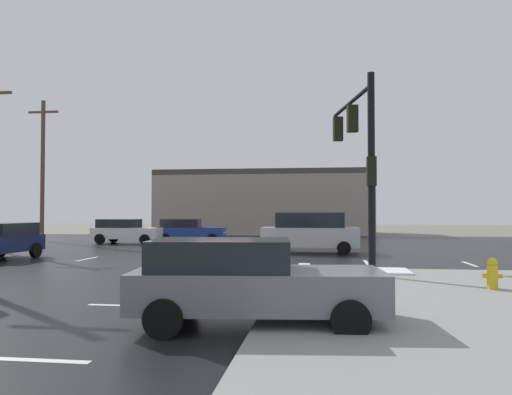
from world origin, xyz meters
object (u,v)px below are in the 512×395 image
fire_hydrant (492,273)px  utility_pole_distant (43,168)px  suv_silver (310,232)px  sedan_blue (188,230)px  sedan_grey (248,281)px  sedan_white (126,231)px  traffic_signal_mast (359,146)px

fire_hydrant → utility_pole_distant: 30.60m
fire_hydrant → suv_silver: suv_silver is taller
suv_silver → sedan_blue: (-8.17, 6.83, -0.24)m
suv_silver → sedan_blue: bearing=140.1°
sedan_blue → sedan_grey: size_ratio=1.00×
sedan_grey → suv_silver: bearing=81.8°
suv_silver → utility_pole_distant: bearing=159.1°
sedan_blue → sedan_grey: 24.06m
sedan_white → sedan_blue: same height
utility_pole_distant → suv_silver: bearing=-20.9°
traffic_signal_mast → sedan_grey: traffic_signal_mast is taller
suv_silver → sedan_white: bearing=154.8°
sedan_blue → utility_pole_distant: 11.44m
suv_silver → sedan_blue: size_ratio=1.04×
sedan_grey → traffic_signal_mast: bearing=66.1°
suv_silver → utility_pole_distant: (-18.76, 7.17, 4.07)m
sedan_blue → utility_pole_distant: size_ratio=0.47×
traffic_signal_mast → utility_pole_distant: utility_pole_distant is taller
sedan_grey → utility_pole_distant: size_ratio=0.47×
fire_hydrant → sedan_white: sedan_white is taller
suv_silver → sedan_grey: suv_silver is taller
traffic_signal_mast → sedan_grey: 8.93m
traffic_signal_mast → suv_silver: (-1.84, 8.23, -3.20)m
sedan_white → sedan_grey: same height
fire_hydrant → suv_silver: (-4.87, 11.71, 0.55)m
sedan_grey → utility_pole_distant: 29.70m
suv_silver → utility_pole_distant: 20.49m
fire_hydrant → sedan_white: bearing=134.2°
fire_hydrant → sedan_grey: size_ratio=0.17×
sedan_grey → sedan_blue: bearing=102.4°
sedan_blue → sedan_grey: same height
traffic_signal_mast → utility_pole_distant: bearing=41.8°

